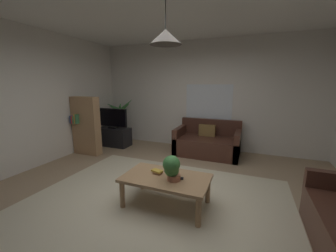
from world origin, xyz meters
TOP-DOWN VIEW (x-y plane):
  - floor at (0.00, 0.00)m, footprint 5.74×5.51m
  - rug at (0.00, -0.20)m, footprint 3.73×3.03m
  - wall_back at (0.00, 2.78)m, footprint 5.86×0.06m
  - wall_left at (-2.90, 0.00)m, footprint 0.06×5.51m
  - window_pane at (0.14, 2.75)m, footprint 1.19×0.01m
  - couch_under_window at (0.25, 2.25)m, footprint 1.51×0.89m
  - coffee_table at (0.15, -0.15)m, footprint 1.19×0.69m
  - book_on_table_0 at (-0.00, -0.09)m, footprint 0.12×0.12m
  - book_on_table_1 at (-0.01, -0.09)m, footprint 0.17×0.13m
  - remote_on_table_0 at (0.32, -0.14)m, footprint 0.17×0.08m
  - remote_on_table_1 at (0.26, -0.07)m, footprint 0.14×0.15m
  - potted_plant_on_table at (0.26, -0.21)m, footprint 0.23×0.23m
  - tv_stand at (-2.32, 2.00)m, footprint 0.90×0.44m
  - tv at (-2.32, 1.98)m, footprint 0.88×0.16m
  - potted_palm_corner at (-2.41, 2.50)m, footprint 0.95×0.84m
  - bookshelf_corner at (-2.50, 1.18)m, footprint 0.70×0.31m
  - pendant_lamp at (0.15, -0.15)m, footprint 0.40×0.40m

SIDE VIEW (x-z plane):
  - floor at x=0.00m, z-range -0.02..0.00m
  - rug at x=0.00m, z-range 0.00..0.01m
  - tv_stand at x=-2.32m, z-range 0.00..0.50m
  - couch_under_window at x=0.25m, z-range -0.14..0.68m
  - coffee_table at x=0.15m, z-range 0.15..0.58m
  - remote_on_table_0 at x=0.32m, z-range 0.43..0.45m
  - remote_on_table_1 at x=0.26m, z-range 0.43..0.45m
  - book_on_table_0 at x=0.00m, z-range 0.43..0.46m
  - book_on_table_1 at x=-0.01m, z-range 0.46..0.48m
  - potted_palm_corner at x=-2.41m, z-range -0.08..1.23m
  - potted_plant_on_table at x=0.26m, z-range 0.44..0.79m
  - bookshelf_corner at x=-2.50m, z-range 0.00..1.40m
  - tv at x=-2.32m, z-range 0.51..1.05m
  - window_pane at x=0.14m, z-range 0.54..1.68m
  - wall_back at x=0.00m, z-range 0.00..2.79m
  - wall_left at x=-2.90m, z-range 0.00..2.79m
  - pendant_lamp at x=0.15m, z-range 1.93..2.56m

